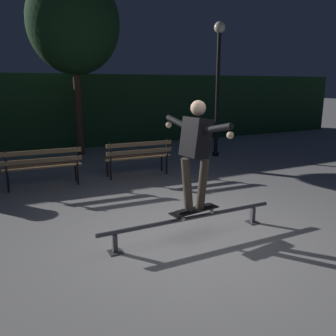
# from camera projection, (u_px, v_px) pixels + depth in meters

# --- Properties ---
(ground_plane) EXTENTS (90.00, 90.00, 0.00)m
(ground_plane) POSITION_uv_depth(u_px,v_px,m) (193.00, 238.00, 5.03)
(ground_plane) COLOR #ADAAA8
(hedge_backdrop) EXTENTS (24.00, 1.20, 2.51)m
(hedge_backdrop) POSITION_uv_depth(u_px,v_px,m) (70.00, 111.00, 12.20)
(hedge_backdrop) COLOR #234C28
(hedge_backdrop) RESTS_ON ground
(grind_rail) EXTENTS (2.80, 0.18, 0.31)m
(grind_rail) POSITION_uv_depth(u_px,v_px,m) (191.00, 220.00, 5.04)
(grind_rail) COLOR #47474C
(grind_rail) RESTS_ON ground
(skateboard) EXTENTS (0.80, 0.31, 0.09)m
(skateboard) POSITION_uv_depth(u_px,v_px,m) (195.00, 210.00, 5.03)
(skateboard) COLOR black
(skateboard) RESTS_ON grind_rail
(skateboarder) EXTENTS (0.63, 1.40, 1.56)m
(skateboarder) POSITION_uv_depth(u_px,v_px,m) (196.00, 147.00, 4.81)
(skateboarder) COLOR black
(skateboarder) RESTS_ON skateboard
(park_bench_leftmost) EXTENTS (1.62, 0.49, 0.88)m
(park_bench_leftmost) POSITION_uv_depth(u_px,v_px,m) (42.00, 163.00, 7.36)
(park_bench_leftmost) COLOR black
(park_bench_leftmost) RESTS_ON ground
(park_bench_left_center) EXTENTS (1.62, 0.49, 0.88)m
(park_bench_left_center) POSITION_uv_depth(u_px,v_px,m) (138.00, 154.00, 8.30)
(park_bench_left_center) COLOR black
(park_bench_left_center) RESTS_ON ground
(tree_behind_benches) EXTENTS (2.67, 2.67, 5.37)m
(tree_behind_benches) POSITION_uv_depth(u_px,v_px,m) (74.00, 23.00, 10.12)
(tree_behind_benches) COLOR #4C3828
(tree_behind_benches) RESTS_ON ground
(lamp_post_right) EXTENTS (0.32, 0.32, 3.90)m
(lamp_post_right) POSITION_uv_depth(u_px,v_px,m) (218.00, 73.00, 10.20)
(lamp_post_right) COLOR black
(lamp_post_right) RESTS_ON ground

